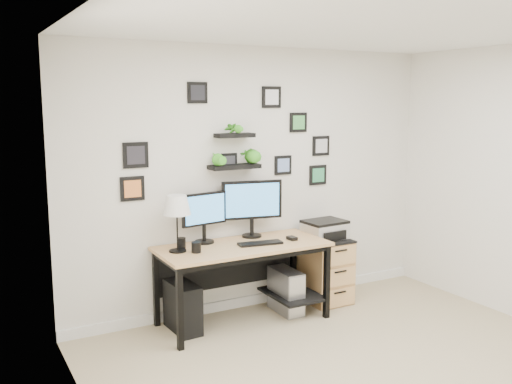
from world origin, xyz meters
TOP-DOWN VIEW (x-y plane):
  - room at (0.00, 1.98)m, footprint 4.00×4.00m
  - desk at (-0.32, 1.67)m, footprint 1.60×0.70m
  - monitor_left at (-0.64, 1.86)m, footprint 0.47×0.21m
  - monitor_right at (-0.14, 1.86)m, footprint 0.60×0.23m
  - keyboard at (-0.21, 1.56)m, footprint 0.43×0.19m
  - mouse at (0.14, 1.57)m, footprint 0.07×0.11m
  - table_lamp at (-0.98, 1.69)m, footprint 0.25×0.25m
  - mug at (-0.85, 1.58)m, footprint 0.09×0.09m
  - pen_cup at (-0.90, 1.78)m, footprint 0.08×0.08m
  - pc_tower_black at (-0.94, 1.70)m, footprint 0.22×0.46m
  - pc_tower_grey at (0.13, 1.65)m, footprint 0.20×0.44m
  - file_cabinet at (0.65, 1.72)m, footprint 0.43×0.53m
  - printer at (0.65, 1.73)m, footprint 0.43×0.36m
  - wall_decor at (-0.25, 1.93)m, footprint 2.26×0.18m

SIDE VIEW (x-z plane):
  - room at x=0.00m, z-range -1.95..2.05m
  - pc_tower_grey at x=0.13m, z-range 0.00..0.43m
  - pc_tower_black at x=-0.94m, z-range 0.00..0.45m
  - file_cabinet at x=0.65m, z-range 0.00..0.67m
  - desk at x=-0.32m, z-range 0.25..1.00m
  - keyboard at x=-0.21m, z-range 0.75..0.77m
  - printer at x=0.65m, z-range 0.67..0.86m
  - mouse at x=0.14m, z-range 0.75..0.78m
  - mug at x=-0.85m, z-range 0.75..0.85m
  - pen_cup at x=-0.90m, z-range 0.75..0.85m
  - monitor_left at x=-0.64m, z-range 0.79..1.27m
  - monitor_right at x=-0.14m, z-range 0.80..1.36m
  - table_lamp at x=-0.98m, z-range 0.90..1.41m
  - wall_decor at x=-0.25m, z-range 1.11..2.17m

